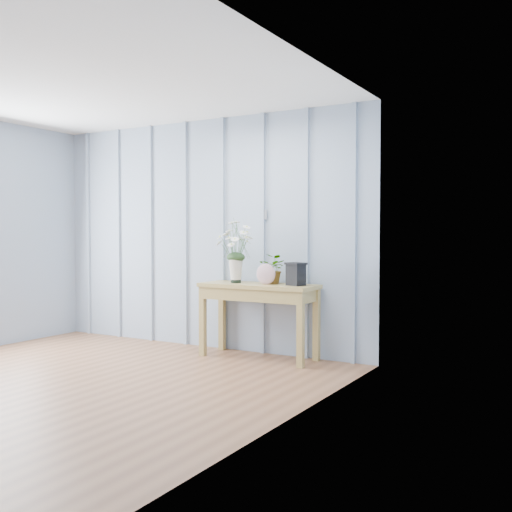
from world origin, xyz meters
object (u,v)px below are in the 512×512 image
Objects in this scene: daisy_vase at (236,241)px; carved_box at (296,274)px; felt_disc_vessel at (266,274)px; sideboard at (258,295)px.

daisy_vase reaches higher than carved_box.
carved_box is (0.31, 0.03, 0.01)m from felt_disc_vessel.
felt_disc_vessel is at bearing -174.66° from carved_box.
sideboard is 5.84× the size of felt_disc_vessel.
sideboard is 0.24m from felt_disc_vessel.
carved_box is at bearing 1.14° from daisy_vase.
daisy_vase is at bearing -175.67° from sideboard.
carved_box is (0.42, -0.01, 0.23)m from sideboard.
daisy_vase reaches higher than felt_disc_vessel.
felt_disc_vessel is at bearing -2.54° from daisy_vase.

